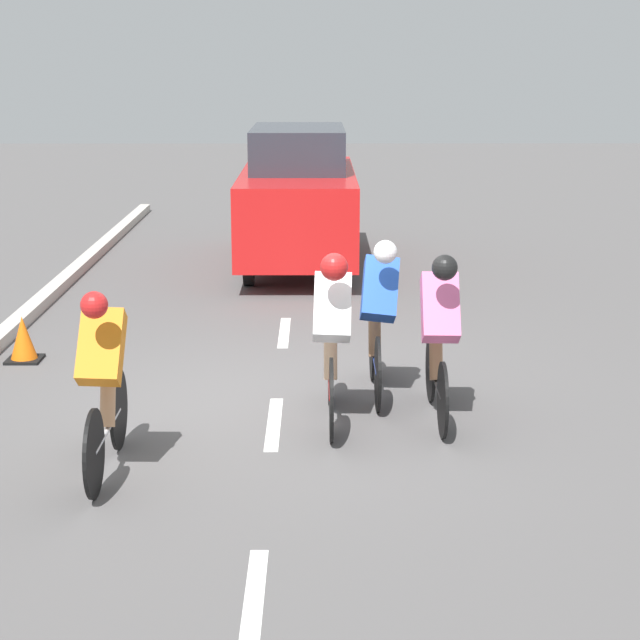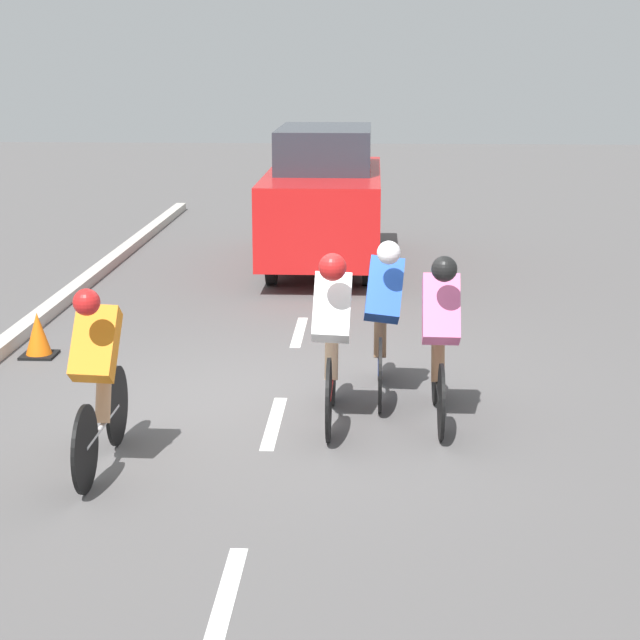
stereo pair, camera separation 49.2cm
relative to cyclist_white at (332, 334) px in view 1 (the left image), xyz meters
The scene contains 10 objects.
ground_plane 1.12m from the cyclist_white, 47.00° to the right, with size 60.00×60.00×0.00m, color #565454.
lane_stripe_near 3.34m from the cyclist_white, 80.89° to the left, with size 0.12×1.40×0.01m, color white.
lane_stripe_mid 0.97m from the cyclist_white, ahead, with size 0.12×1.40×0.01m, color white.
lane_stripe_far 3.35m from the cyclist_white, 80.93° to the right, with size 0.12×1.40×0.01m, color white.
cyclist_white is the anchor object (origin of this frame).
cyclist_orange 2.11m from the cyclist_white, 33.34° to the left, with size 0.34×1.69×1.52m.
cyclist_blue 0.91m from the cyclist_white, 119.65° to the right, with size 0.38×1.68×1.56m.
cyclist_pink 0.95m from the cyclist_white, behind, with size 0.33×1.65×1.55m.
support_car 7.34m from the cyclist_white, 86.80° to the right, with size 1.70×4.55×2.11m.
traffic_cone 3.88m from the cyclist_white, 31.78° to the right, with size 0.36×0.36×0.49m.
Camera 1 is at (-0.38, 9.53, 3.19)m, focal length 60.00 mm.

